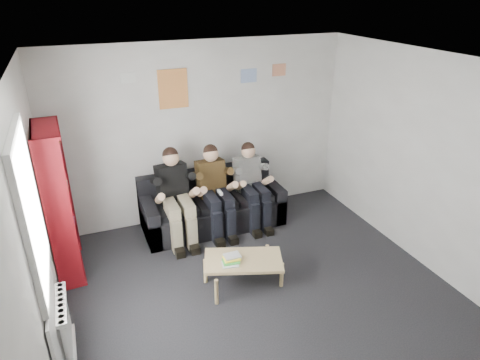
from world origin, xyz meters
The scene contains 14 objects.
room_shell centered at (0.00, 0.00, 1.35)m, with size 5.00×5.00×5.00m.
sofa centered at (-0.01, 2.10, 0.29)m, with size 2.10×0.86×0.81m.
bookshelf centered at (-2.08, 1.68, 0.97)m, with size 0.29×0.87×1.93m.
coffee_table centered at (-0.13, 0.56, 0.33)m, with size 0.93×0.51×0.37m.
game_cases centered at (-0.28, 0.56, 0.40)m, with size 0.25×0.23×0.06m.
person_left centered at (-0.59, 1.90, 0.66)m, with size 0.42×0.91×1.34m.
person_middle centered at (-0.01, 1.91, 0.65)m, with size 0.40×0.87×1.31m.
person_right centered at (0.58, 1.91, 0.63)m, with size 0.38×0.82×1.26m.
radiator centered at (-2.15, 0.20, 0.35)m, with size 0.10×0.64×0.60m.
window centered at (-2.22, 0.20, 1.03)m, with size 0.05×1.30×2.36m.
poster_large centered at (-0.40, 2.49, 2.05)m, with size 0.42×0.01×0.55m, color gold.
poster_blue centered at (0.75, 2.49, 2.15)m, with size 0.25×0.01×0.20m, color #3D77D1.
poster_pink centered at (1.25, 2.49, 2.20)m, with size 0.22×0.01×0.18m, color #D54280.
poster_sign centered at (-1.00, 2.49, 2.25)m, with size 0.20×0.01×0.14m, color silver.
Camera 1 is at (-1.77, -3.39, 3.40)m, focal length 32.00 mm.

